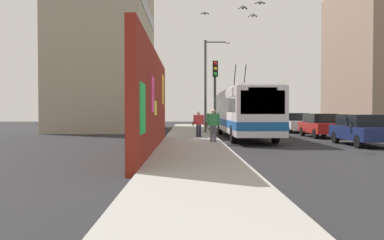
{
  "coord_description": "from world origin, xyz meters",
  "views": [
    {
      "loc": [
        -20.8,
        1.88,
        1.77
      ],
      "look_at": [
        -0.88,
        1.59,
        1.27
      ],
      "focal_mm": 35.05,
      "sensor_mm": 36.0,
      "label": 1
    }
  ],
  "objects_px": {
    "traffic_light": "(215,87)",
    "pedestrian_at_curb": "(213,123)",
    "parked_car_white": "(295,122)",
    "street_lamp": "(208,79)",
    "parked_car_navy": "(361,129)",
    "parked_car_red": "(320,125)",
    "city_bus": "(243,111)",
    "pedestrian_midblock": "(199,122)"
  },
  "relations": [
    {
      "from": "traffic_light",
      "to": "pedestrian_at_curb",
      "type": "bearing_deg",
      "value": 165.3
    },
    {
      "from": "parked_car_white",
      "to": "street_lamp",
      "type": "relative_size",
      "value": 0.62
    },
    {
      "from": "traffic_light",
      "to": "street_lamp",
      "type": "xyz_separation_m",
      "value": [
        8.28,
        -0.11,
        1.1
      ]
    },
    {
      "from": "parked_car_navy",
      "to": "parked_car_red",
      "type": "height_order",
      "value": "same"
    },
    {
      "from": "parked_car_navy",
      "to": "parked_car_white",
      "type": "distance_m",
      "value": 11.62
    },
    {
      "from": "parked_car_navy",
      "to": "pedestrian_at_curb",
      "type": "xyz_separation_m",
      "value": [
        0.64,
        7.5,
        0.32
      ]
    },
    {
      "from": "parked_car_red",
      "to": "parked_car_white",
      "type": "bearing_deg",
      "value": -0.0
    },
    {
      "from": "city_bus",
      "to": "street_lamp",
      "type": "distance_m",
      "value": 5.24
    },
    {
      "from": "pedestrian_midblock",
      "to": "parked_car_red",
      "type": "bearing_deg",
      "value": -77.32
    },
    {
      "from": "parked_car_red",
      "to": "pedestrian_midblock",
      "type": "height_order",
      "value": "pedestrian_midblock"
    },
    {
      "from": "parked_car_navy",
      "to": "traffic_light",
      "type": "height_order",
      "value": "traffic_light"
    },
    {
      "from": "pedestrian_at_curb",
      "to": "traffic_light",
      "type": "height_order",
      "value": "traffic_light"
    },
    {
      "from": "parked_car_red",
      "to": "parked_car_white",
      "type": "relative_size",
      "value": 0.94
    },
    {
      "from": "parked_car_red",
      "to": "street_lamp",
      "type": "distance_m",
      "value": 8.74
    },
    {
      "from": "parked_car_red",
      "to": "pedestrian_at_curb",
      "type": "relative_size",
      "value": 2.4
    },
    {
      "from": "parked_car_navy",
      "to": "pedestrian_at_curb",
      "type": "height_order",
      "value": "pedestrian_at_curb"
    },
    {
      "from": "city_bus",
      "to": "pedestrian_midblock",
      "type": "relative_size",
      "value": 7.87
    },
    {
      "from": "parked_car_navy",
      "to": "traffic_light",
      "type": "xyz_separation_m",
      "value": [
        1.19,
        7.35,
        2.21
      ]
    },
    {
      "from": "parked_car_red",
      "to": "street_lamp",
      "type": "height_order",
      "value": "street_lamp"
    },
    {
      "from": "traffic_light",
      "to": "parked_car_white",
      "type": "bearing_deg",
      "value": -35.17
    },
    {
      "from": "parked_car_white",
      "to": "pedestrian_at_curb",
      "type": "height_order",
      "value": "pedestrian_at_curb"
    },
    {
      "from": "pedestrian_midblock",
      "to": "street_lamp",
      "type": "bearing_deg",
      "value": -9.46
    },
    {
      "from": "pedestrian_at_curb",
      "to": "parked_car_red",
      "type": "bearing_deg",
      "value": -55.13
    },
    {
      "from": "parked_car_white",
      "to": "traffic_light",
      "type": "xyz_separation_m",
      "value": [
        -10.43,
        7.35,
        2.21
      ]
    },
    {
      "from": "pedestrian_midblock",
      "to": "traffic_light",
      "type": "height_order",
      "value": "traffic_light"
    },
    {
      "from": "pedestrian_midblock",
      "to": "traffic_light",
      "type": "distance_m",
      "value": 3.55
    },
    {
      "from": "street_lamp",
      "to": "traffic_light",
      "type": "bearing_deg",
      "value": 179.24
    },
    {
      "from": "city_bus",
      "to": "pedestrian_midblock",
      "type": "bearing_deg",
      "value": 112.97
    },
    {
      "from": "traffic_light",
      "to": "street_lamp",
      "type": "height_order",
      "value": "street_lamp"
    },
    {
      "from": "pedestrian_at_curb",
      "to": "street_lamp",
      "type": "xyz_separation_m",
      "value": [
        8.83,
        -0.25,
        2.99
      ]
    },
    {
      "from": "parked_car_white",
      "to": "pedestrian_at_curb",
      "type": "bearing_deg",
      "value": 145.69
    },
    {
      "from": "city_bus",
      "to": "parked_car_white",
      "type": "relative_size",
      "value": 2.85
    },
    {
      "from": "parked_car_white",
      "to": "pedestrian_midblock",
      "type": "bearing_deg",
      "value": 132.99
    },
    {
      "from": "parked_car_navy",
      "to": "street_lamp",
      "type": "bearing_deg",
      "value": 37.39
    },
    {
      "from": "parked_car_navy",
      "to": "traffic_light",
      "type": "bearing_deg",
      "value": 80.78
    },
    {
      "from": "pedestrian_midblock",
      "to": "pedestrian_at_curb",
      "type": "bearing_deg",
      "value": -169.11
    },
    {
      "from": "city_bus",
      "to": "parked_car_navy",
      "type": "bearing_deg",
      "value": -135.43
    },
    {
      "from": "parked_car_navy",
      "to": "pedestrian_at_curb",
      "type": "relative_size",
      "value": 2.45
    },
    {
      "from": "pedestrian_midblock",
      "to": "street_lamp",
      "type": "height_order",
      "value": "street_lamp"
    },
    {
      "from": "pedestrian_midblock",
      "to": "traffic_light",
      "type": "bearing_deg",
      "value": -164.3
    },
    {
      "from": "parked_car_white",
      "to": "city_bus",
      "type": "bearing_deg",
      "value": 140.66
    },
    {
      "from": "parked_car_navy",
      "to": "city_bus",
      "type": "bearing_deg",
      "value": 44.57
    }
  ]
}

